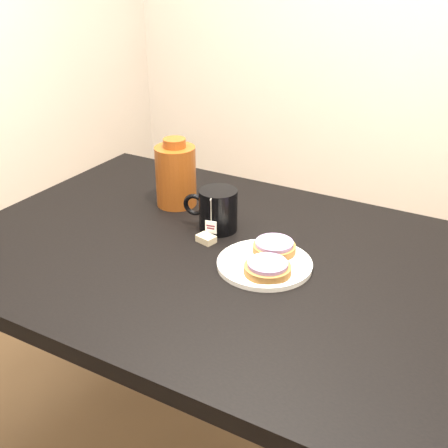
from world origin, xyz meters
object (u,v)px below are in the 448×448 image
object	(u,v)px
teabag_pouch	(206,239)
bagel_front	(268,268)
bagel_back	(274,247)
table	(237,285)
plate	(265,263)
bagel_package	(176,175)
mug	(217,210)

from	to	relation	value
teabag_pouch	bagel_front	bearing A→B (deg)	-20.00
bagel_back	bagel_front	size ratio (longest dim) A/B	1.04
bagel_front	teabag_pouch	bearing A→B (deg)	160.00
table	bagel_front	distance (m)	0.16
plate	bagel_package	world-z (taller)	bagel_package
table	bagel_package	size ratio (longest dim) A/B	7.20
plate	bagel_front	world-z (taller)	bagel_front
table	bagel_front	size ratio (longest dim) A/B	10.27
table	mug	world-z (taller)	mug
plate	bagel_back	size ratio (longest dim) A/B	1.55
bagel_front	table	bearing A→B (deg)	153.66
bagel_front	teabag_pouch	size ratio (longest dim) A/B	3.03
bagel_front	teabag_pouch	world-z (taller)	bagel_front
mug	bagel_back	bearing A→B (deg)	-27.02
plate	bagel_package	distance (m)	0.43
table	plate	xyz separation A→B (m)	(0.08, -0.01, 0.09)
teabag_pouch	mug	bearing A→B (deg)	98.39
mug	bagel_package	bearing A→B (deg)	145.30
table	bagel_front	bearing A→B (deg)	-26.34
bagel_back	bagel_package	world-z (taller)	bagel_package
table	bagel_front	xyz separation A→B (m)	(0.10, -0.05, 0.11)
plate	bagel_back	bearing A→B (deg)	91.85
table	teabag_pouch	world-z (taller)	teabag_pouch
table	bagel_back	xyz separation A→B (m)	(0.08, 0.04, 0.11)
bagel_back	bagel_front	xyz separation A→B (m)	(0.03, -0.09, -0.00)
mug	bagel_package	world-z (taller)	bagel_package
plate	bagel_back	xyz separation A→B (m)	(-0.00, 0.06, 0.02)
plate	teabag_pouch	bearing A→B (deg)	168.96
mug	teabag_pouch	size ratio (longest dim) A/B	3.42
bagel_back	mug	world-z (taller)	mug
table	bagel_package	distance (m)	0.39
table	bagel_back	distance (m)	0.14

